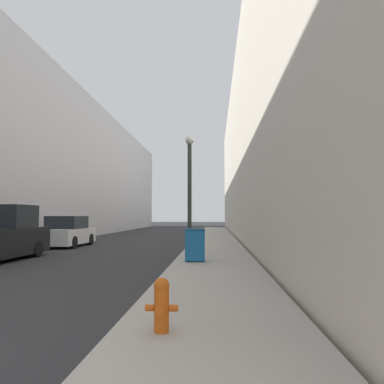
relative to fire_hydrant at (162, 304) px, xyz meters
The scene contains 7 objects.
sidewalk_right 16.27m from the fire_hydrant, 87.47° to the left, with size 2.85×60.00×0.14m.
building_left_glass 29.20m from the fire_hydrant, 122.43° to the left, with size 12.00×60.00×11.52m.
building_right_stone 26.37m from the fire_hydrant, 71.22° to the left, with size 12.00×60.00×13.60m.
fire_hydrant is the anchor object (origin of this frame).
trash_bin 7.80m from the fire_hydrant, 89.73° to the left, with size 0.68×0.57×1.11m.
lamppost 10.76m from the fire_hydrant, 91.86° to the left, with size 0.37×0.37×4.93m.
parked_sedan_near 17.02m from the fire_hydrant, 116.09° to the left, with size 1.96×4.31×1.68m.
Camera 1 is at (5.46, -3.32, 1.69)m, focal length 35.00 mm.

